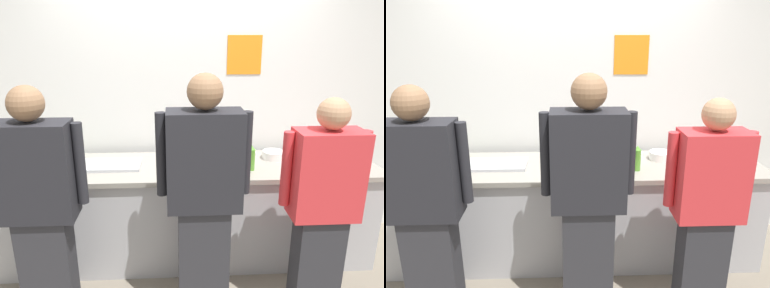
% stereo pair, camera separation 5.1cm
% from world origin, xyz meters
% --- Properties ---
extents(ground_plane, '(9.00, 9.00, 0.00)m').
position_xyz_m(ground_plane, '(0.00, 0.00, 0.00)').
color(ground_plane, slate).
extents(wall_back, '(5.05, 0.11, 2.91)m').
position_xyz_m(wall_back, '(0.00, 0.87, 1.46)').
color(wall_back, white).
rests_on(wall_back, ground).
extents(prep_counter, '(3.22, 0.72, 0.89)m').
position_xyz_m(prep_counter, '(0.00, 0.38, 0.45)').
color(prep_counter, '#B2B2B7').
rests_on(prep_counter, ground).
extents(chef_near_left, '(0.61, 0.24, 1.68)m').
position_xyz_m(chef_near_left, '(-1.01, -0.33, 0.89)').
color(chef_near_left, '#2D2D33').
rests_on(chef_near_left, ground).
extents(chef_center, '(0.63, 0.24, 1.74)m').
position_xyz_m(chef_center, '(0.07, -0.31, 0.92)').
color(chef_center, '#2D2D33').
rests_on(chef_center, ground).
extents(chef_far_right, '(0.59, 0.24, 1.59)m').
position_xyz_m(chef_far_right, '(0.88, -0.34, 0.84)').
color(chef_far_right, '#2D2D33').
rests_on(chef_far_right, ground).
extents(plate_stack_front, '(0.22, 0.22, 0.08)m').
position_xyz_m(plate_stack_front, '(0.98, 0.38, 0.93)').
color(plate_stack_front, white).
rests_on(plate_stack_front, prep_counter).
extents(plate_stack_rear, '(0.20, 0.20, 0.07)m').
position_xyz_m(plate_stack_rear, '(0.77, 0.49, 0.92)').
color(plate_stack_rear, white).
rests_on(plate_stack_rear, prep_counter).
extents(mixing_bowl_steel, '(0.33, 0.33, 0.14)m').
position_xyz_m(mixing_bowl_steel, '(0.29, 0.31, 0.95)').
color(mixing_bowl_steel, '#B7BABF').
rests_on(mixing_bowl_steel, prep_counter).
extents(sheet_tray, '(0.51, 0.30, 0.02)m').
position_xyz_m(sheet_tray, '(-0.67, 0.39, 0.90)').
color(sheet_tray, '#B7BABF').
rests_on(sheet_tray, prep_counter).
extents(squeeze_bottle_primary, '(0.06, 0.06, 0.21)m').
position_xyz_m(squeeze_bottle_primary, '(0.50, 0.24, 0.99)').
color(squeeze_bottle_primary, '#56A333').
rests_on(squeeze_bottle_primary, prep_counter).
extents(squeeze_bottle_secondary, '(0.06, 0.06, 0.18)m').
position_xyz_m(squeeze_bottle_secondary, '(-0.98, 0.54, 0.97)').
color(squeeze_bottle_secondary, '#56A333').
rests_on(squeeze_bottle_secondary, prep_counter).
extents(squeeze_bottle_spare, '(0.06, 0.06, 0.20)m').
position_xyz_m(squeeze_bottle_spare, '(-1.15, 0.21, 0.98)').
color(squeeze_bottle_spare, orange).
rests_on(squeeze_bottle_spare, prep_counter).
extents(ramekin_yellow_sauce, '(0.09, 0.09, 0.04)m').
position_xyz_m(ramekin_yellow_sauce, '(0.59, 0.59, 0.91)').
color(ramekin_yellow_sauce, white).
rests_on(ramekin_yellow_sauce, prep_counter).
extents(ramekin_orange_sauce, '(0.08, 0.08, 0.04)m').
position_xyz_m(ramekin_orange_sauce, '(0.03, 0.43, 0.91)').
color(ramekin_orange_sauce, white).
rests_on(ramekin_orange_sauce, prep_counter).
extents(deli_cup, '(0.09, 0.09, 0.10)m').
position_xyz_m(deli_cup, '(-1.00, 0.27, 0.93)').
color(deli_cup, white).
rests_on(deli_cup, prep_counter).
extents(chefs_knife, '(0.27, 0.03, 0.02)m').
position_xyz_m(chefs_knife, '(1.25, 0.49, 0.89)').
color(chefs_knife, '#B7BABF').
rests_on(chefs_knife, prep_counter).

